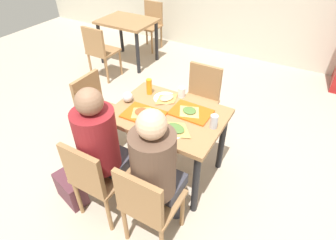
{
  "coord_description": "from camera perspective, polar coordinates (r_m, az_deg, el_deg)",
  "views": [
    {
      "loc": [
        0.99,
        -1.75,
        2.21
      ],
      "look_at": [
        0.0,
        0.0,
        0.67
      ],
      "focal_mm": 29.49,
      "sensor_mm": 36.0,
      "label": 1
    }
  ],
  "objects": [
    {
      "name": "plastic_cup_b",
      "position": [
        2.24,
        -3.41,
        -1.93
      ],
      "size": [
        0.07,
        0.07,
        0.1
      ],
      "primitive_type": "cylinder",
      "color": "white",
      "rests_on": "main_table"
    },
    {
      "name": "chair_near_right",
      "position": [
        2.12,
        -4.31,
        -16.67
      ],
      "size": [
        0.4,
        0.4,
        0.85
      ],
      "color": "#9E7247",
      "rests_on": "ground_plane"
    },
    {
      "name": "tray_red_near",
      "position": [
        2.48,
        -5.05,
        1.16
      ],
      "size": [
        0.37,
        0.27,
        0.02
      ],
      "primitive_type": "cube",
      "rotation": [
        0.0,
        0.0,
        0.03
      ],
      "color": "#D85914",
      "rests_on": "main_table"
    },
    {
      "name": "chair_near_left",
      "position": [
        2.34,
        -14.95,
        -11.18
      ],
      "size": [
        0.4,
        0.4,
        0.85
      ],
      "color": "#9E7247",
      "rests_on": "ground_plane"
    },
    {
      "name": "tray_red_far",
      "position": [
        2.5,
        4.79,
        1.6
      ],
      "size": [
        0.36,
        0.27,
        0.02
      ],
      "primitive_type": "cube",
      "rotation": [
        0.0,
        0.0,
        -0.01
      ],
      "color": "#D85914",
      "rests_on": "main_table"
    },
    {
      "name": "background_chair_near",
      "position": [
        4.47,
        -13.97,
        13.99
      ],
      "size": [
        0.4,
        0.4,
        0.85
      ],
      "color": "#9E7247",
      "rests_on": "ground_plane"
    },
    {
      "name": "pizza_slice_b",
      "position": [
        2.49,
        4.45,
        1.89
      ],
      "size": [
        0.23,
        0.22,
        0.02
      ],
      "color": "#DBAD60",
      "rests_on": "tray_red_far"
    },
    {
      "name": "pizza_slice_c",
      "position": [
        2.67,
        -0.25,
        4.53
      ],
      "size": [
        0.21,
        0.25,
        0.02
      ],
      "color": "#C68C47",
      "rests_on": "paper_plate_center"
    },
    {
      "name": "pizza_slice_d",
      "position": [
        2.3,
        1.58,
        -1.79
      ],
      "size": [
        0.27,
        0.22,
        0.02
      ],
      "color": "tan",
      "rests_on": "paper_plate_near_edge"
    },
    {
      "name": "pizza_slice_a",
      "position": [
        2.48,
        -5.56,
        1.69
      ],
      "size": [
        0.2,
        0.21,
        0.02
      ],
      "color": "tan",
      "rests_on": "tray_red_near"
    },
    {
      "name": "foil_bundle",
      "position": [
        2.65,
        -8.33,
        4.72
      ],
      "size": [
        0.1,
        0.1,
        0.1
      ],
      "primitive_type": "sphere",
      "color": "silver",
      "rests_on": "main_table"
    },
    {
      "name": "chair_far_side",
      "position": [
        3.19,
        6.73,
        4.81
      ],
      "size": [
        0.4,
        0.4,
        0.85
      ],
      "color": "#9E7247",
      "rests_on": "ground_plane"
    },
    {
      "name": "person_in_red",
      "position": [
        2.24,
        -13.58,
        -4.74
      ],
      "size": [
        0.32,
        0.42,
        1.26
      ],
      "color": "#383842",
      "rests_on": "ground_plane"
    },
    {
      "name": "condiment_bottle",
      "position": [
        2.74,
        -3.92,
        6.9
      ],
      "size": [
        0.06,
        0.06,
        0.16
      ],
      "primitive_type": "cylinder",
      "color": "orange",
      "rests_on": "main_table"
    },
    {
      "name": "paper_plate_near_edge",
      "position": [
        2.29,
        0.79,
        -2.29
      ],
      "size": [
        0.22,
        0.22,
        0.01
      ],
      "primitive_type": "cylinder",
      "color": "white",
      "rests_on": "main_table"
    },
    {
      "name": "soda_can",
      "position": [
        2.33,
        9.46,
        -0.33
      ],
      "size": [
        0.07,
        0.07,
        0.12
      ],
      "primitive_type": "cylinder",
      "color": "#B7BCC6",
      "rests_on": "main_table"
    },
    {
      "name": "plastic_cup_a",
      "position": [
        2.7,
        2.84,
        5.77
      ],
      "size": [
        0.07,
        0.07,
        0.1
      ],
      "primitive_type": "cylinder",
      "color": "white",
      "rests_on": "main_table"
    },
    {
      "name": "background_table",
      "position": [
        4.95,
        -8.38,
        18.38
      ],
      "size": [
        0.9,
        0.7,
        0.74
      ],
      "color": "#9E7247",
      "rests_on": "ground_plane"
    },
    {
      "name": "handbag",
      "position": [
        2.79,
        -19.43,
        -13.27
      ],
      "size": [
        0.35,
        0.23,
        0.28
      ],
      "primitive_type": "cube",
      "rotation": [
        0.0,
        0.0,
        -0.25
      ],
      "color": "#592D38",
      "rests_on": "ground_plane"
    },
    {
      "name": "paper_plate_center",
      "position": [
        2.7,
        -0.67,
        4.57
      ],
      "size": [
        0.22,
        0.22,
        0.01
      ],
      "primitive_type": "cylinder",
      "color": "white",
      "rests_on": "main_table"
    },
    {
      "name": "ground_plane",
      "position": [
        3.0,
        0.0,
        -10.28
      ],
      "size": [
        10.0,
        10.0,
        0.02
      ],
      "primitive_type": "cube",
      "color": "#B7A893"
    },
    {
      "name": "background_chair_far",
      "position": [
        5.55,
        -3.53,
        19.56
      ],
      "size": [
        0.4,
        0.4,
        0.85
      ],
      "color": "#9E7247",
      "rests_on": "ground_plane"
    },
    {
      "name": "main_table",
      "position": [
        2.56,
        0.0,
        -0.7
      ],
      "size": [
        1.01,
        0.74,
        0.74
      ],
      "color": "#9E7247",
      "rests_on": "ground_plane"
    },
    {
      "name": "person_in_brown_jacket",
      "position": [
        2.0,
        -2.42,
        -9.73
      ],
      "size": [
        0.32,
        0.42,
        1.26
      ],
      "color": "#383842",
      "rests_on": "ground_plane"
    },
    {
      "name": "chair_left_end",
      "position": [
        3.09,
        -14.52,
        2.55
      ],
      "size": [
        0.4,
        0.4,
        0.85
      ],
      "color": "#9E7247",
      "rests_on": "ground_plane"
    }
  ]
}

